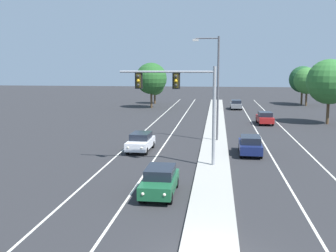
# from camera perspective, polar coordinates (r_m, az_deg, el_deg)

# --- Properties ---
(median_island) EXTENTS (2.40, 110.00, 0.15)m
(median_island) POSITION_cam_1_polar(r_m,az_deg,el_deg) (33.62, 6.43, -4.18)
(median_island) COLOR #9E9B93
(median_island) RESTS_ON ground
(lane_stripe_oncoming_center) EXTENTS (0.14, 100.00, 0.01)m
(lane_stripe_oncoming_center) POSITION_cam_1_polar(r_m,az_deg,el_deg) (40.79, -0.09, -1.99)
(lane_stripe_oncoming_center) COLOR silver
(lane_stripe_oncoming_center) RESTS_ON ground
(lane_stripe_receding_center) EXTENTS (0.14, 100.00, 0.01)m
(lane_stripe_receding_center) POSITION_cam_1_polar(r_m,az_deg,el_deg) (40.74, 13.16, -2.23)
(lane_stripe_receding_center) COLOR silver
(lane_stripe_receding_center) RESTS_ON ground
(edge_stripe_left) EXTENTS (0.14, 100.00, 0.01)m
(edge_stripe_left) POSITION_cam_1_polar(r_m,az_deg,el_deg) (41.31, -4.64, -1.88)
(edge_stripe_left) COLOR silver
(edge_stripe_left) RESTS_ON ground
(edge_stripe_right) EXTENTS (0.14, 100.00, 0.01)m
(edge_stripe_right) POSITION_cam_1_polar(r_m,az_deg,el_deg) (41.23, 17.73, -2.28)
(edge_stripe_right) COLOR silver
(edge_stripe_right) RESTS_ON ground
(overhead_signal_mast) EXTENTS (7.02, 0.44, 7.20)m
(overhead_signal_mast) POSITION_cam_1_polar(r_m,az_deg,el_deg) (29.67, 2.25, 4.39)
(overhead_signal_mast) COLOR gray
(overhead_signal_mast) RESTS_ON median_island
(street_lamp_median) EXTENTS (2.58, 0.28, 10.00)m
(street_lamp_median) POSITION_cam_1_polar(r_m,az_deg,el_deg) (39.76, 6.68, 6.08)
(street_lamp_median) COLOR #4C4C51
(street_lamp_median) RESTS_ON median_island
(car_oncoming_green) EXTENTS (1.85, 4.48, 1.58)m
(car_oncoming_green) POSITION_cam_1_polar(r_m,az_deg,el_deg) (23.74, -1.14, -7.63)
(car_oncoming_green) COLOR #195633
(car_oncoming_green) RESTS_ON ground
(car_oncoming_white) EXTENTS (1.93, 4.51, 1.58)m
(car_oncoming_white) POSITION_cam_1_polar(r_m,az_deg,el_deg) (35.67, -3.84, -2.19)
(car_oncoming_white) COLOR silver
(car_oncoming_white) RESTS_ON ground
(car_receding_navy) EXTENTS (1.89, 4.50, 1.58)m
(car_receding_navy) POSITION_cam_1_polar(r_m,az_deg,el_deg) (34.85, 11.40, -2.59)
(car_receding_navy) COLOR #141E4C
(car_receding_navy) RESTS_ON ground
(car_receding_red) EXTENTS (1.90, 4.50, 1.58)m
(car_receding_red) POSITION_cam_1_polar(r_m,az_deg,el_deg) (53.26, 13.36, 1.13)
(car_receding_red) COLOR maroon
(car_receding_red) RESTS_ON ground
(car_receding_grey) EXTENTS (1.84, 4.48, 1.58)m
(car_receding_grey) POSITION_cam_1_polar(r_m,az_deg,el_deg) (70.61, 9.48, 2.99)
(car_receding_grey) COLOR slate
(car_receding_grey) RESTS_ON ground
(tree_far_left_c) EXTENTS (5.45, 5.45, 7.89)m
(tree_far_left_c) POSITION_cam_1_polar(r_m,az_deg,el_deg) (71.46, -2.35, 6.65)
(tree_far_left_c) COLOR #4C3823
(tree_far_left_c) RESTS_ON ground
(tree_far_left_b) EXTENTS (3.75, 3.75, 5.42)m
(tree_far_left_b) POSITION_cam_1_polar(r_m,az_deg,el_deg) (79.71, -1.87, 5.67)
(tree_far_left_b) COLOR #4C3823
(tree_far_left_b) RESTS_ON ground
(tree_far_right_a) EXTENTS (5.05, 5.05, 7.30)m
(tree_far_right_a) POSITION_cam_1_polar(r_m,az_deg,el_deg) (81.96, 18.27, 6.19)
(tree_far_right_a) COLOR #4C3823
(tree_far_right_a) RESTS_ON ground
(tree_far_right_b) EXTENTS (4.89, 4.89, 7.07)m
(tree_far_right_b) POSITION_cam_1_polar(r_m,az_deg,el_deg) (79.54, 18.85, 6.00)
(tree_far_right_b) COLOR #4C3823
(tree_far_right_b) RESTS_ON ground
(tree_far_right_c) EXTENTS (5.68, 5.68, 8.22)m
(tree_far_right_c) POSITION_cam_1_polar(r_m,az_deg,el_deg) (55.41, 21.63, 5.77)
(tree_far_right_c) COLOR #4C3823
(tree_far_right_c) RESTS_ON ground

